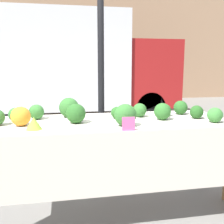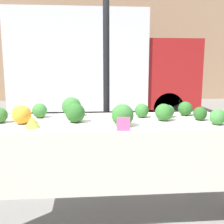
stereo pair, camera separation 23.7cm
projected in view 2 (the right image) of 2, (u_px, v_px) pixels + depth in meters
ground_plane at (112, 211)px, 2.54m from camera, size 40.00×40.00×0.00m
building_facade at (95, 42)px, 10.82m from camera, size 16.00×0.60×4.74m
tent_pole at (106, 75)px, 2.89m from camera, size 0.07×0.07×2.57m
parked_truck at (98, 65)px, 6.92m from camera, size 4.62×1.93×2.69m
market_table at (113, 134)px, 2.33m from camera, size 2.16×0.82×0.89m
orange_cauliflower at (22, 115)px, 2.23m from camera, size 0.16×0.16×0.16m
romanesco_head at (32, 122)px, 2.10m from camera, size 0.12×0.12×0.10m
broccoli_head_0 at (19, 113)px, 2.43m from camera, size 0.12×0.12×0.12m
broccoli_head_1 at (0, 115)px, 2.27m from camera, size 0.14×0.14×0.14m
broccoli_head_2 at (185, 109)px, 2.61m from camera, size 0.14×0.14×0.14m
broccoli_head_3 at (200, 114)px, 2.39m from camera, size 0.13×0.13×0.13m
broccoli_head_4 at (142, 111)px, 2.52m from camera, size 0.13×0.13×0.13m
broccoli_head_5 at (118, 113)px, 2.46m from camera, size 0.11×0.11×0.11m
broccoli_head_6 at (164, 112)px, 2.37m from camera, size 0.16×0.16×0.16m
broccoli_head_7 at (75, 113)px, 2.29m from camera, size 0.17×0.17×0.17m
broccoli_head_8 at (123, 115)px, 2.14m from camera, size 0.18×0.18×0.18m
broccoli_head_9 at (40, 111)px, 2.50m from camera, size 0.14×0.14×0.14m
broccoli_head_10 at (168, 111)px, 2.54m from camera, size 0.12×0.12×0.12m
broccoli_head_11 at (218, 117)px, 2.20m from camera, size 0.13×0.13×0.13m
broccoli_head_12 at (72, 107)px, 2.57m from camera, size 0.19×0.19×0.19m
price_sign at (123, 124)px, 1.99m from camera, size 0.10×0.01×0.11m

